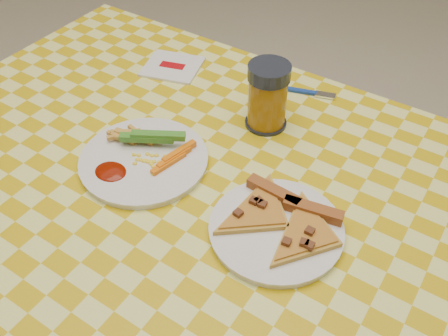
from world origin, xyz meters
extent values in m
cylinder|color=white|center=(-0.54, 0.34, 0.35)|extent=(0.06, 0.06, 0.71)
cube|color=#533D1C|center=(0.00, 0.00, 0.73)|extent=(1.20, 0.80, 0.04)
cylinder|color=white|center=(-0.11, -0.01, 0.76)|extent=(0.28, 0.28, 0.01)
cylinder|color=white|center=(0.18, -0.03, 0.76)|extent=(0.24, 0.24, 0.01)
cube|color=#1F5E0E|center=(-0.12, 0.02, 0.79)|extent=(0.11, 0.08, 0.02)
cube|color=orange|center=(-0.06, 0.01, 0.78)|extent=(0.06, 0.09, 0.02)
ellipsoid|color=#6B1002|center=(-0.14, -0.08, 0.77)|extent=(0.06, 0.05, 0.01)
cube|color=#9A5222|center=(0.14, 0.03, 0.78)|extent=(0.10, 0.03, 0.02)
cube|color=#9A5222|center=(0.21, 0.03, 0.78)|extent=(0.10, 0.04, 0.02)
cylinder|color=black|center=(0.02, 0.22, 0.76)|extent=(0.09, 0.09, 0.01)
cylinder|color=#87570E|center=(0.02, 0.22, 0.81)|extent=(0.08, 0.08, 0.11)
cylinder|color=black|center=(0.02, 0.22, 0.88)|extent=(0.08, 0.08, 0.03)
cube|color=silver|center=(-0.27, 0.28, 0.76)|extent=(0.16, 0.15, 0.01)
cube|color=#A4090E|center=(-0.27, 0.28, 0.76)|extent=(0.06, 0.04, 0.00)
cube|color=navy|center=(0.02, 0.35, 0.76)|extent=(0.10, 0.04, 0.01)
cube|color=white|center=(0.08, 0.37, 0.76)|extent=(0.05, 0.03, 0.00)
camera|label=1|loc=(0.39, -0.51, 1.41)|focal=40.00mm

